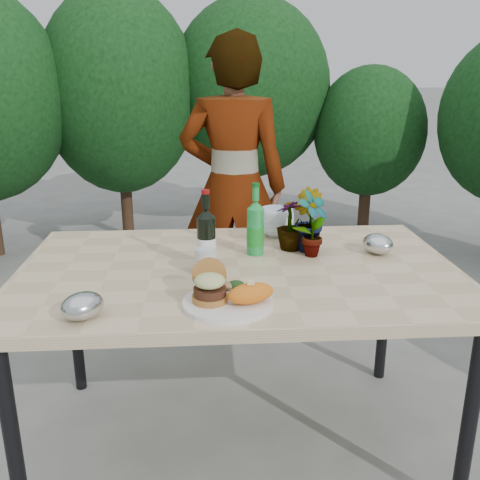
{
  "coord_description": "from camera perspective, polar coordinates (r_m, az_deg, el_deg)",
  "views": [
    {
      "loc": [
        -0.12,
        -1.83,
        1.44
      ],
      "look_at": [
        0.0,
        -0.08,
        0.88
      ],
      "focal_mm": 40.0,
      "sensor_mm": 36.0,
      "label": 1
    }
  ],
  "objects": [
    {
      "name": "sparkling_water",
      "position": [
        2.06,
        1.66,
        1.24
      ],
      "size": [
        0.07,
        0.07,
        0.28
      ],
      "rotation": [
        0.0,
        0.0,
        -0.05
      ],
      "color": "green",
      "rests_on": "patio_table"
    },
    {
      "name": "blue_bowl",
      "position": [
        2.31,
        3.86,
        1.91
      ],
      "size": [
        0.16,
        0.16,
        0.12
      ],
      "primitive_type": "imported",
      "rotation": [
        0.0,
        0.0,
        -0.03
      ],
      "color": "white",
      "rests_on": "patio_table"
    },
    {
      "name": "seedling_mid",
      "position": [
        2.12,
        7.18,
        2.11
      ],
      "size": [
        0.15,
        0.16,
        0.25
      ],
      "primitive_type": "imported",
      "rotation": [
        0.0,
        0.0,
        1.92
      ],
      "color": "#245B1F",
      "rests_on": "patio_table"
    },
    {
      "name": "ground",
      "position": [
        2.33,
        -0.14,
        -20.41
      ],
      "size": [
        80.0,
        80.0,
        0.0
      ],
      "primitive_type": "plane",
      "color": "slate",
      "rests_on": "ground"
    },
    {
      "name": "patio_table",
      "position": [
        1.98,
        -0.16,
        -4.46
      ],
      "size": [
        1.6,
        1.0,
        0.75
      ],
      "color": "beige",
      "rests_on": "ground"
    },
    {
      "name": "wine_bottle",
      "position": [
        1.92,
        -3.6,
        0.03
      ],
      "size": [
        0.07,
        0.07,
        0.29
      ],
      "rotation": [
        0.0,
        0.0,
        0.41
      ],
      "color": "black",
      "rests_on": "patio_table"
    },
    {
      "name": "person",
      "position": [
        2.97,
        -0.71,
        5.65
      ],
      "size": [
        0.64,
        0.47,
        1.63
      ],
      "primitive_type": "imported",
      "rotation": [
        0.0,
        0.0,
        3.01
      ],
      "color": "#A76653",
      "rests_on": "ground"
    },
    {
      "name": "foil_packet_right",
      "position": [
        2.16,
        14.49,
        -0.4
      ],
      "size": [
        0.15,
        0.16,
        0.08
      ],
      "primitive_type": "ellipsoid",
      "rotation": [
        0.0,
        0.0,
        1.97
      ],
      "color": "silver",
      "rests_on": "patio_table"
    },
    {
      "name": "plastic_cup",
      "position": [
        1.88,
        -3.72,
        -2.32
      ],
      "size": [
        0.07,
        0.07,
        0.09
      ],
      "primitive_type": "cylinder",
      "color": "silver",
      "rests_on": "patio_table"
    },
    {
      "name": "sweet_potato",
      "position": [
        1.62,
        1.14,
        -5.71
      ],
      "size": [
        0.17,
        0.12,
        0.06
      ],
      "primitive_type": "ellipsoid",
      "rotation": [
        0.0,
        0.0,
        0.35
      ],
      "color": "orange",
      "rests_on": "dinner_plate"
    },
    {
      "name": "seedling_right",
      "position": [
        2.13,
        5.46,
        1.7
      ],
      "size": [
        0.16,
        0.16,
        0.21
      ],
      "primitive_type": "imported",
      "rotation": [
        0.0,
        0.0,
        3.64
      ],
      "color": "#2B5F20",
      "rests_on": "patio_table"
    },
    {
      "name": "foil_packet_left",
      "position": [
        1.62,
        -16.46,
        -6.76
      ],
      "size": [
        0.17,
        0.17,
        0.08
      ],
      "primitive_type": "ellipsoid",
      "rotation": [
        0.0,
        0.0,
        0.84
      ],
      "color": "#B0B3B7",
      "rests_on": "patio_table"
    },
    {
      "name": "seedling_left",
      "position": [
        2.05,
        7.7,
        1.68
      ],
      "size": [
        0.16,
        0.15,
        0.26
      ],
      "primitive_type": "imported",
      "rotation": [
        0.0,
        0.0,
        0.62
      ],
      "color": "#2B5A1F",
      "rests_on": "patio_table"
    },
    {
      "name": "burger_stack",
      "position": [
        1.65,
        -3.26,
        -4.82
      ],
      "size": [
        0.11,
        0.16,
        0.11
      ],
      "color": "#B7722D",
      "rests_on": "dinner_plate"
    },
    {
      "name": "shrub_hedge",
      "position": [
        3.52,
        -0.52,
        13.15
      ],
      "size": [
        6.86,
        5.07,
        2.16
      ],
      "color": "#382316",
      "rests_on": "ground"
    },
    {
      "name": "grilled_veg",
      "position": [
        1.73,
        -0.87,
        -4.82
      ],
      "size": [
        0.08,
        0.05,
        0.03
      ],
      "color": "olive",
      "rests_on": "dinner_plate"
    },
    {
      "name": "dinner_plate",
      "position": [
        1.65,
        -1.3,
        -6.73
      ],
      "size": [
        0.28,
        0.28,
        0.01
      ],
      "primitive_type": "cylinder",
      "color": "white",
      "rests_on": "patio_table"
    }
  ]
}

